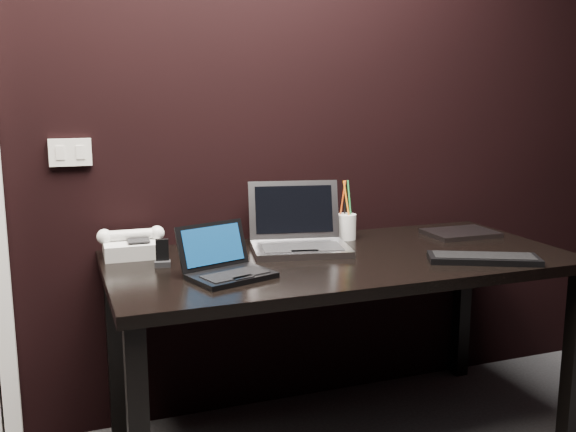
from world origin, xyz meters
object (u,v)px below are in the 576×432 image
object	(u,v)px
netbook	(226,267)
closed_laptop	(460,233)
mobile_phone	(162,256)
pen_cup	(346,225)
desk	(341,276)
desk_phone	(131,245)
ext_keyboard	(484,258)
silver_laptop	(299,237)

from	to	relation	value
netbook	closed_laptop	distance (m)	1.13
mobile_phone	pen_cup	xyz separation A→B (m)	(0.78, 0.17, 0.02)
netbook	desk	bearing A→B (deg)	14.05
desk	desk_phone	world-z (taller)	desk_phone
ext_keyboard	pen_cup	xyz separation A→B (m)	(-0.31, 0.50, 0.05)
desk	pen_cup	world-z (taller)	pen_cup
desk	ext_keyboard	size ratio (longest dim) A/B	4.19
silver_laptop	closed_laptop	xyz separation A→B (m)	(0.74, -0.00, -0.04)
silver_laptop	closed_laptop	bearing A→B (deg)	-0.18
closed_laptop	pen_cup	xyz separation A→B (m)	(-0.49, 0.11, 0.05)
silver_laptop	desk_phone	bearing A→B (deg)	169.56
desk	silver_laptop	size ratio (longest dim) A/B	4.06
desk	mobile_phone	size ratio (longest dim) A/B	17.99
pen_cup	netbook	bearing A→B (deg)	-148.61
desk	mobile_phone	world-z (taller)	mobile_phone
ext_keyboard	pen_cup	bearing A→B (deg)	121.14
netbook	ext_keyboard	xyz separation A→B (m)	(0.91, -0.13, -0.02)
closed_laptop	desk	bearing A→B (deg)	-166.74
desk_phone	mobile_phone	size ratio (longest dim) A/B	2.59
desk	netbook	xyz separation A→B (m)	(-0.47, -0.12, 0.11)
silver_laptop	mobile_phone	world-z (taller)	silver_laptop
desk_phone	netbook	bearing A→B (deg)	-55.85
desk	desk_phone	bearing A→B (deg)	160.14
pen_cup	desk_phone	bearing A→B (deg)	179.33
ext_keyboard	desk_phone	world-z (taller)	desk_phone
closed_laptop	mobile_phone	size ratio (longest dim) A/B	3.05
desk	pen_cup	size ratio (longest dim) A/B	6.93
netbook	silver_laptop	xyz separation A→B (m)	(0.36, 0.27, 0.01)
netbook	desk_phone	bearing A→B (deg)	124.15
ext_keyboard	pen_cup	world-z (taller)	pen_cup
ext_keyboard	pen_cup	distance (m)	0.59
desk	ext_keyboard	bearing A→B (deg)	-29.58
desk	silver_laptop	world-z (taller)	silver_laptop
netbook	silver_laptop	world-z (taller)	silver_laptop
netbook	pen_cup	distance (m)	0.71
silver_laptop	desk_phone	size ratio (longest dim) A/B	1.71
silver_laptop	mobile_phone	xyz separation A→B (m)	(-0.53, -0.06, -0.01)
desk	ext_keyboard	world-z (taller)	ext_keyboard
closed_laptop	mobile_phone	bearing A→B (deg)	-177.34
ext_keyboard	closed_laptop	distance (m)	0.44
desk	netbook	world-z (taller)	netbook
silver_laptop	ext_keyboard	xyz separation A→B (m)	(0.55, -0.40, -0.04)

